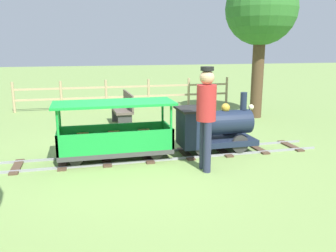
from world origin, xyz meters
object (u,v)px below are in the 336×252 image
(park_bench, at_px, (123,109))
(oak_tree_near, at_px, (261,11))
(conductor_person, at_px, (206,111))
(locomotive, at_px, (213,127))
(passenger_car, at_px, (115,136))

(park_bench, distance_m, oak_tree_near, 4.38)
(conductor_person, bearing_deg, locomotive, 152.03)
(passenger_car, xyz_separation_m, conductor_person, (0.84, 1.31, 0.53))
(locomotive, distance_m, passenger_car, 1.76)
(conductor_person, relative_size, park_bench, 1.24)
(locomotive, relative_size, oak_tree_near, 0.38)
(passenger_car, distance_m, oak_tree_near, 5.53)
(locomotive, height_order, passenger_car, locomotive)
(locomotive, relative_size, conductor_person, 0.89)
(passenger_car, relative_size, oak_tree_near, 0.53)
(passenger_car, bearing_deg, locomotive, 90.00)
(oak_tree_near, bearing_deg, locomotive, -39.94)
(passenger_car, relative_size, conductor_person, 1.23)
(conductor_person, bearing_deg, oak_tree_near, 142.51)
(passenger_car, xyz_separation_m, park_bench, (-2.61, 0.45, -0.01))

